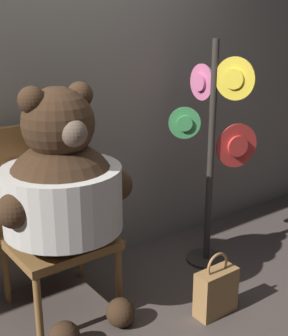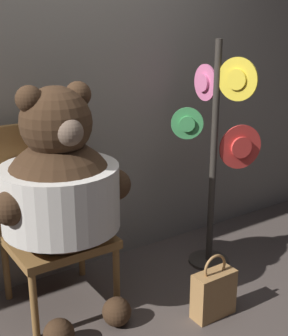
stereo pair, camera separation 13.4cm
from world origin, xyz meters
The scene contains 6 objects.
ground_plane centered at (0.00, 0.00, 0.00)m, with size 14.00×14.00×0.00m, color #4C423D.
wall_back centered at (0.00, 0.70, 1.25)m, with size 8.00×0.10×2.51m.
chair centered at (-0.13, 0.41, 0.55)m, with size 0.56×0.51×1.07m.
teddy_bear centered at (-0.14, 0.23, 0.76)m, with size 0.78×0.69×1.33m.
hat_display_rack centered at (0.96, 0.19, 0.82)m, with size 0.55×0.50×1.52m.
handbag_on_ground centered at (0.54, -0.28, 0.15)m, with size 0.26×0.11×0.39m.
Camera 2 is at (-1.07, -1.98, 1.65)m, focal length 50.00 mm.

